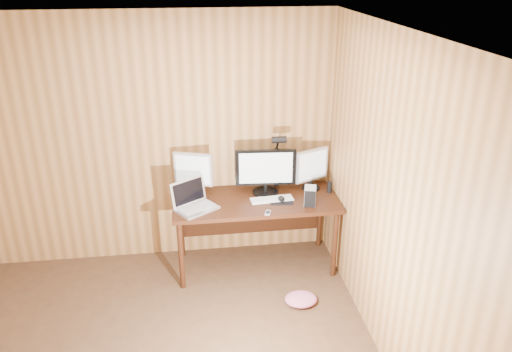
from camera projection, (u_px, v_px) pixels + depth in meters
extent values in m
plane|color=silver|center=(118.00, 44.00, 2.56)|extent=(4.00, 4.00, 0.00)
plane|color=#A6703C|center=(156.00, 143.00, 4.87)|extent=(4.00, 0.00, 4.00)
plane|color=#A6703C|center=(412.00, 233.00, 3.27)|extent=(0.00, 4.00, 4.00)
cube|color=#32170A|center=(255.00, 201.00, 4.86)|extent=(1.60, 0.70, 0.04)
cube|color=#32170A|center=(251.00, 211.00, 5.26)|extent=(1.48, 0.02, 0.51)
cylinder|color=#32170A|center=(181.00, 256.00, 4.66)|extent=(0.05, 0.05, 0.71)
cylinder|color=#32170A|center=(181.00, 225.00, 5.18)|extent=(0.05, 0.05, 0.71)
cylinder|color=#32170A|center=(335.00, 244.00, 4.84)|extent=(0.05, 0.05, 0.71)
cylinder|color=#32170A|center=(320.00, 216.00, 5.37)|extent=(0.05, 0.05, 0.71)
cylinder|color=black|center=(265.00, 192.00, 4.98)|extent=(0.26, 0.26, 0.02)
cylinder|color=black|center=(265.00, 188.00, 4.96)|extent=(0.04, 0.04, 0.08)
cube|color=black|center=(266.00, 167.00, 4.87)|extent=(0.59, 0.08, 0.37)
cube|color=silver|center=(266.00, 168.00, 4.85)|extent=(0.52, 0.04, 0.31)
cylinder|color=black|center=(194.00, 193.00, 4.96)|extent=(0.18, 0.18, 0.02)
cylinder|color=black|center=(194.00, 188.00, 4.94)|extent=(0.04, 0.04, 0.08)
cube|color=silver|center=(193.00, 169.00, 4.86)|extent=(0.37, 0.16, 0.33)
cube|color=silver|center=(193.00, 170.00, 4.84)|extent=(0.32, 0.11, 0.29)
cylinder|color=black|center=(311.00, 188.00, 5.08)|extent=(0.18, 0.18, 0.02)
cylinder|color=black|center=(311.00, 183.00, 5.06)|extent=(0.04, 0.04, 0.08)
cube|color=silver|center=(312.00, 165.00, 4.98)|extent=(0.35, 0.19, 0.32)
cube|color=silver|center=(313.00, 166.00, 4.96)|extent=(0.30, 0.14, 0.28)
cube|color=silver|center=(197.00, 209.00, 4.65)|extent=(0.45, 0.42, 0.02)
cube|color=silver|center=(188.00, 192.00, 4.69)|extent=(0.34, 0.25, 0.24)
cube|color=black|center=(188.00, 192.00, 4.69)|extent=(0.29, 0.21, 0.20)
cube|color=#B2B2B7|center=(197.00, 208.00, 4.65)|extent=(0.35, 0.30, 0.00)
cube|color=white|center=(272.00, 199.00, 4.84)|extent=(0.42, 0.16, 0.02)
cube|color=white|center=(272.00, 198.00, 4.83)|extent=(0.39, 0.13, 0.00)
cube|color=black|center=(281.00, 201.00, 4.82)|extent=(0.24, 0.20, 0.00)
ellipsoid|color=black|center=(281.00, 199.00, 4.81)|extent=(0.08, 0.11, 0.04)
cube|color=silver|center=(310.00, 196.00, 4.73)|extent=(0.14, 0.17, 0.17)
cube|color=black|center=(310.00, 199.00, 4.66)|extent=(0.10, 0.03, 0.17)
cube|color=silver|center=(268.00, 213.00, 4.59)|extent=(0.07, 0.10, 0.01)
cube|color=black|center=(268.00, 212.00, 4.58)|extent=(0.05, 0.06, 0.00)
cylinder|color=black|center=(330.00, 187.00, 4.98)|extent=(0.05, 0.05, 0.11)
cube|color=black|center=(276.00, 186.00, 5.17)|extent=(0.05, 0.06, 0.06)
cylinder|color=black|center=(276.00, 167.00, 5.09)|extent=(0.03, 0.03, 0.39)
sphere|color=black|center=(276.00, 149.00, 5.01)|extent=(0.04, 0.04, 0.04)
cylinder|color=black|center=(278.00, 144.00, 4.92)|extent=(0.02, 0.14, 0.16)
cylinder|color=black|center=(279.00, 140.00, 4.82)|extent=(0.14, 0.07, 0.07)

